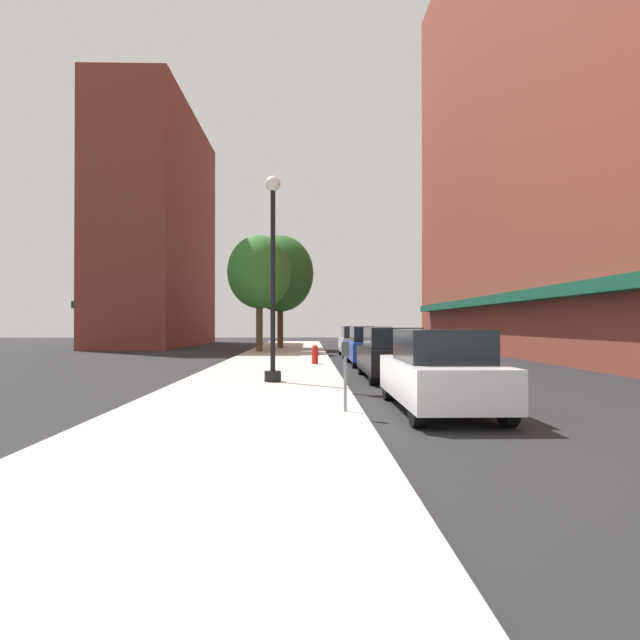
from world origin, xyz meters
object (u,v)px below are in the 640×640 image
lamppost (273,274)px  car_silver (357,342)px  parking_meter_near (345,367)px  car_black (391,354)px  tree_mid (280,274)px  car_white (440,372)px  tree_near (259,272)px  car_blue (370,346)px  fire_hydrant (315,354)px

lamppost → car_silver: 13.95m
parking_meter_near → car_black: bearing=73.8°
tree_mid → car_white: size_ratio=1.81×
car_black → lamppost: bearing=-157.2°
tree_near → car_blue: tree_near is taller
tree_mid → lamppost: bearing=-87.5°
tree_mid → fire_hydrant: bearing=-81.3°
parking_meter_near → tree_near: size_ratio=0.19×
tree_near → parking_meter_near: bearing=-80.5°
tree_mid → parking_meter_near: bearing=-84.3°
parking_meter_near → fire_hydrant: bearing=92.0°
fire_hydrant → tree_near: tree_near is taller
fire_hydrant → parking_meter_near: 11.80m
car_white → car_black: bearing=89.1°
fire_hydrant → car_blue: car_blue is taller
lamppost → car_black: lamppost is taller
tree_mid → car_blue: 15.15m
fire_hydrant → car_silver: (2.37, 6.59, 0.29)m
car_blue → car_silver: 5.80m
lamppost → car_black: size_ratio=1.37×
lamppost → parking_meter_near: 5.85m
fire_hydrant → car_black: car_black is taller
car_white → car_silver: same height
tree_near → car_white: 22.10m
lamppost → car_white: (3.66, -4.51, -2.39)m
tree_near → car_black: (5.58, -14.88, -4.08)m
parking_meter_near → tree_mid: 26.78m
car_white → car_silver: bearing=89.1°
tree_mid → car_black: (4.58, -19.58, -4.45)m
car_blue → car_silver: same height
lamppost → car_white: bearing=-50.9°
parking_meter_near → car_silver: (1.95, 18.37, -0.14)m
lamppost → car_white: lamppost is taller
tree_near → car_blue: bearing=-58.3°
car_white → car_blue: (0.00, 11.95, 0.00)m
tree_near → car_black: tree_near is taller
car_blue → tree_mid: bearing=107.6°
tree_mid → car_blue: (4.58, -13.74, -4.45)m
parking_meter_near → car_black: car_black is taller
fire_hydrant → tree_mid: 15.44m
parking_meter_near → tree_mid: bearing=95.7°
tree_mid → car_white: 26.47m
lamppost → fire_hydrant: 7.29m
parking_meter_near → tree_near: bearing=99.5°
car_white → lamppost: bearing=128.1°
car_white → car_silver: 17.75m
fire_hydrant → car_black: (2.37, -5.05, 0.29)m
car_black → car_blue: same height
parking_meter_near → car_white: bearing=17.6°
tree_near → tree_mid: tree_mid is taller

